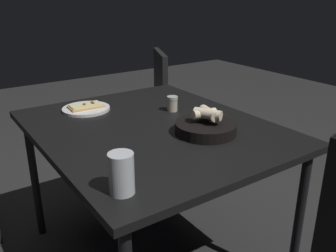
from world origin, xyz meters
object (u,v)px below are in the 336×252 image
object	(u,v)px
dining_table	(152,138)
pepper_shaker	(172,104)
beer_glass	(122,176)
chair_near	(145,105)
bread_basket	(206,126)
pizza_plate	(86,108)

from	to	relation	value
dining_table	pepper_shaker	size ratio (longest dim) A/B	15.37
beer_glass	chair_near	bearing A→B (deg)	146.62
dining_table	chair_near	world-z (taller)	chair_near
bread_basket	pepper_shaker	xyz separation A→B (m)	(-0.33, 0.06, 0.00)
pizza_plate	dining_table	bearing A→B (deg)	22.21
beer_glass	chair_near	world-z (taller)	chair_near
beer_glass	chair_near	xyz separation A→B (m)	(-1.32, 0.87, -0.28)
dining_table	pizza_plate	world-z (taller)	pizza_plate
bread_basket	beer_glass	bearing A→B (deg)	-66.37
pizza_plate	pepper_shaker	world-z (taller)	pepper_shaker
pepper_shaker	chair_near	size ratio (longest dim) A/B	0.09
bread_basket	dining_table	bearing A→B (deg)	-145.46
dining_table	pizza_plate	size ratio (longest dim) A/B	4.89
pepper_shaker	dining_table	bearing A→B (deg)	-58.25
dining_table	bread_basket	distance (m)	0.26
pizza_plate	beer_glass	bearing A→B (deg)	-15.30
pizza_plate	bread_basket	xyz separation A→B (m)	(0.58, 0.30, 0.02)
pizza_plate	pepper_shaker	bearing A→B (deg)	53.93
bread_basket	pepper_shaker	bearing A→B (deg)	170.22
pizza_plate	beer_glass	size ratio (longest dim) A/B	1.84
pizza_plate	pepper_shaker	distance (m)	0.44
dining_table	beer_glass	size ratio (longest dim) A/B	8.97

